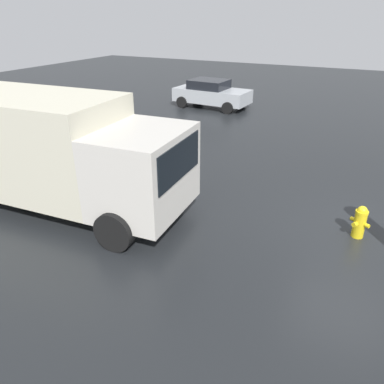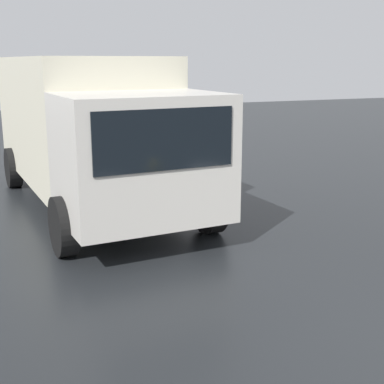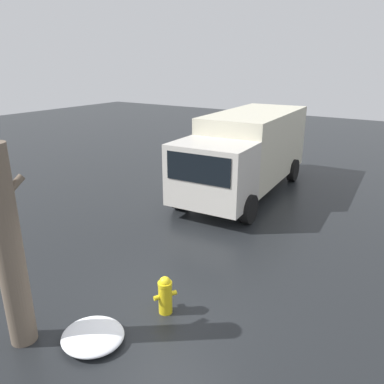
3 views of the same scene
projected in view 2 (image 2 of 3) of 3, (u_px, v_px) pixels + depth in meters
The scene contains 1 object.
delivery_truck at pixel (89, 125), 10.56m from camera, with size 7.46×3.07×2.89m.
Camera 2 is at (-2.98, 4.08, 2.83)m, focal length 50.00 mm.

